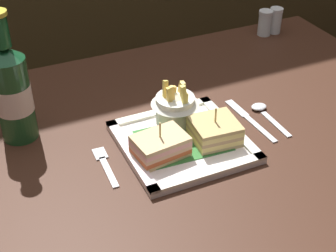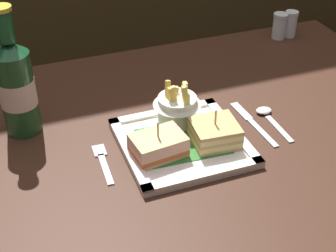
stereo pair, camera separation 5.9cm
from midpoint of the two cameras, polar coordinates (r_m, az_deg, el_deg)
dining_table at (r=1.08m, az=0.07°, el=-6.01°), size 1.31×0.80×0.73m
square_plate at (r=0.99m, az=3.34°, el=-1.96°), size 0.24×0.24×0.02m
sandwich_half_left at (r=0.94m, az=0.67°, el=-2.28°), size 0.11×0.08×0.07m
sandwich_half_right at (r=0.98m, az=7.04°, el=-0.82°), size 0.09×0.09×0.07m
fries_cup at (r=1.02m, az=2.72°, el=2.38°), size 0.10×0.10×0.10m
beer_bottle at (r=1.02m, az=-15.29°, el=4.43°), size 0.07×0.07×0.27m
fork at (r=0.96m, az=-5.71°, el=-3.94°), size 0.03×0.13×0.00m
knife at (r=1.08m, az=11.04°, el=0.46°), size 0.02×0.18×0.00m
spoon at (r=1.10m, az=12.80°, el=1.17°), size 0.04×0.13×0.01m
salt_shaker at (r=1.45m, az=13.70°, el=10.82°), size 0.04×0.04×0.07m
pepper_shaker at (r=1.47m, az=14.88°, el=10.99°), size 0.04×0.04×0.07m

